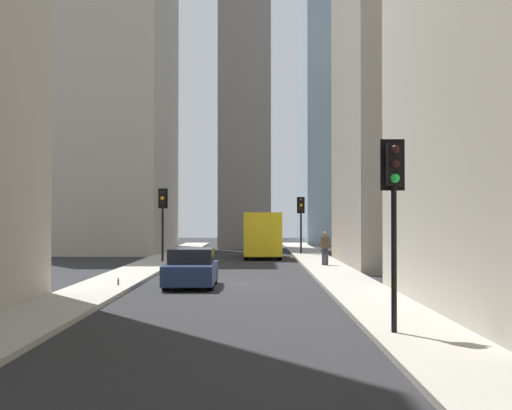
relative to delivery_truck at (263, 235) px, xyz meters
name	(u,v)px	position (x,y,z in m)	size (l,w,h in m)	color
ground_plane	(230,285)	(-19.48, 1.40, -1.46)	(135.00, 135.00, 0.00)	#262628
sidewalk_right	(110,284)	(-19.48, 5.90, -1.39)	(90.00, 2.20, 0.14)	#A8A399
sidewalk_left	(349,284)	(-19.48, -3.10, -1.39)	(90.00, 2.20, 0.14)	#A8A399
building_left_midfar	(439,82)	(-7.86, -9.20, 8.21)	(13.43, 10.00, 19.34)	gray
building_right_far	(101,85)	(9.77, 11.99, 11.03)	(16.13, 10.50, 24.95)	#A8A091
church_spire	(245,33)	(15.27, 1.33, 16.19)	(4.65, 4.65, 33.75)	gray
delivery_truck	(263,235)	(0.00, 0.00, 0.00)	(6.46, 2.25, 2.84)	yellow
sedan_navy	(191,269)	(-20.21, 2.80, -0.80)	(4.30, 1.78, 1.42)	navy
traffic_light_foreground	(394,190)	(-32.52, -2.50, 1.70)	(0.43, 0.52, 4.11)	black
traffic_light_midblock	(301,212)	(3.60, -2.61, 1.45)	(0.43, 0.52, 3.78)	black
traffic_light_far_junction	(163,208)	(-6.10, 5.51, 1.62)	(0.43, 0.52, 4.00)	black
pedestrian	(325,247)	(-9.24, -3.09, -0.39)	(0.26, 0.44, 1.70)	#33333D
discarded_bottle	(118,282)	(-20.95, 5.35, -1.21)	(0.07, 0.07, 0.27)	brown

